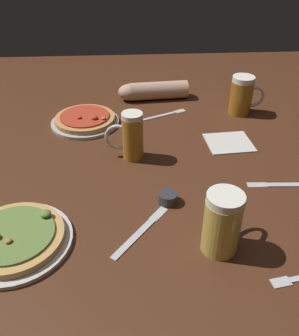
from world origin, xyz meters
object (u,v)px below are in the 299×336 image
beer_mug_dark (223,222)px  knife_spare (141,231)px  ramekin_sauce (168,198)px  beer_mug_pale (242,95)px  napkin_folded (229,142)px  pizza_plate_far (85,120)px  diner_arm (151,91)px  knife_right (282,184)px  pizza_plate_near (14,239)px  fork_spare (164,115)px  beer_mug_amber (131,136)px

beer_mug_dark → knife_spare: 0.22m
ramekin_sauce → knife_spare: (-0.08, -0.11, -0.01)m
beer_mug_pale → knife_spare: 0.80m
beer_mug_dark → napkin_folded: bearing=73.7°
pizza_plate_far → beer_mug_dark: bearing=-60.4°
pizza_plate_far → knife_spare: bearing=-72.5°
ramekin_sauce → diner_arm: 0.71m
pizza_plate_far → knife_spare: (0.19, -0.61, -0.01)m
beer_mug_pale → knife_right: (-0.00, -0.50, -0.07)m
beer_mug_dark → beer_mug_pale: size_ratio=1.07×
pizza_plate_near → fork_spare: 0.81m
pizza_plate_far → knife_right: pizza_plate_far is taller
fork_spare → knife_right: bearing=-57.3°
diner_arm → beer_mug_pale: bearing=-23.8°
pizza_plate_far → beer_mug_dark: beer_mug_dark is taller
pizza_plate_near → pizza_plate_far: pizza_plate_near is taller
beer_mug_pale → knife_right: size_ratio=0.72×
ramekin_sauce → napkin_folded: 0.40m
ramekin_sauce → napkin_folded: bearing=51.0°
pizza_plate_near → napkin_folded: 0.79m
ramekin_sauce → knife_spare: 0.14m
ramekin_sauce → fork_spare: (0.04, 0.55, -0.01)m
diner_arm → pizza_plate_far: bearing=-141.4°
ramekin_sauce → fork_spare: size_ratio=0.27×
knife_right → fork_spare: same height
pizza_plate_far → ramekin_sauce: size_ratio=4.77×
pizza_plate_far → fork_spare: (0.31, 0.05, -0.01)m
ramekin_sauce → fork_spare: ramekin_sauce is taller
beer_mug_dark → beer_mug_pale: 0.77m
pizza_plate_near → beer_mug_amber: size_ratio=1.74×
pizza_plate_near → beer_mug_dark: beer_mug_dark is taller
pizza_plate_near → diner_arm: bearing=65.0°
pizza_plate_near → knife_spare: (0.32, 0.02, -0.01)m
fork_spare → diner_arm: (-0.04, 0.16, 0.04)m
pizza_plate_far → knife_right: 0.77m
beer_mug_pale → fork_spare: size_ratio=0.77×
beer_mug_dark → knife_spare: size_ratio=0.87×
pizza_plate_far → fork_spare: pizza_plate_far is taller
pizza_plate_near → ramekin_sauce: bearing=18.9°
beer_mug_dark → fork_spare: size_ratio=0.82×
napkin_folded → diner_arm: bearing=122.7°
beer_mug_amber → ramekin_sauce: (0.10, -0.24, -0.06)m
beer_mug_pale → knife_spare: (-0.44, -0.67, -0.07)m
beer_mug_dark → beer_mug_pale: beer_mug_dark is taller
napkin_folded → diner_arm: 0.47m
ramekin_sauce → fork_spare: bearing=85.8°
knife_spare → diner_arm: bearing=84.5°
beer_mug_amber → napkin_folded: 0.37m
fork_spare → beer_mug_amber: bearing=-114.3°
ramekin_sauce → knife_spare: bearing=-125.6°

